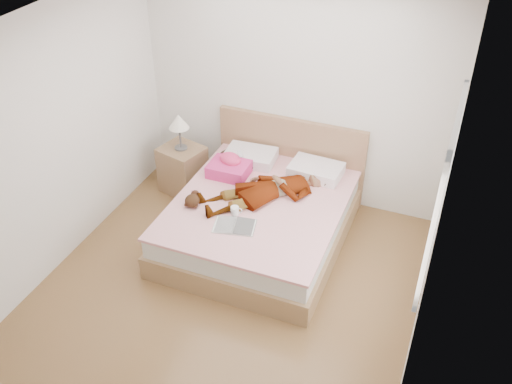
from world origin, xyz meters
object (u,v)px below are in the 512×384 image
magazine (234,226)px  phone (240,154)px  bed (262,215)px  towel (229,167)px  woman (268,187)px  nightstand (183,166)px  coffee_mug (235,211)px  plush_toy (193,199)px

magazine → phone: bearing=110.2°
bed → towel: bed is taller
woman → nightstand: size_ratio=1.46×
towel → coffee_mug: bearing=-61.6°
phone → magazine: 1.13m
towel → bed: bearing=-29.2°
phone → magazine: (0.38, -1.04, -0.17)m
towel → nightstand: (-0.71, 0.18, -0.26)m
phone → coffee_mug: (0.31, -0.86, -0.13)m
magazine → plush_toy: 0.58m
woman → plush_toy: bearing=-99.2°
plush_toy → nightstand: nightstand is taller
towel → plush_toy: towel is taller
magazine → coffee_mug: 0.20m
towel → plush_toy: size_ratio=1.84×
phone → woman: bearing=-83.1°
magazine → plush_toy: plush_toy is taller
phone → coffee_mug: 0.92m
towel → coffee_mug: size_ratio=3.49×
towel → phone: bearing=73.3°
magazine → woman: bearing=79.9°
coffee_mug → plush_toy: (-0.48, -0.01, 0.02)m
magazine → coffee_mug: bearing=111.7°
woman → plush_toy: size_ratio=6.15×
coffee_mug → towel: bearing=118.4°
coffee_mug → plush_toy: size_ratio=0.53×
bed → coffee_mug: bearing=-111.1°
towel → coffee_mug: (0.37, -0.68, -0.05)m
magazine → coffee_mug: size_ratio=3.61×
magazine → nightstand: 1.56m
bed → phone: bearing=134.3°
bed → nightstand: bearing=159.2°
plush_toy → nightstand: size_ratio=0.24×
nightstand → magazine: bearing=-42.1°
plush_toy → nightstand: (-0.60, 0.87, -0.23)m
phone → bed: 0.77m
woman → phone: (-0.50, 0.40, 0.07)m
phone → magazine: size_ratio=0.20×
woman → phone: bearing=-173.1°
plush_toy → nightstand: bearing=124.7°
coffee_mug → phone: bearing=109.9°
nightstand → phone: bearing=0.3°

